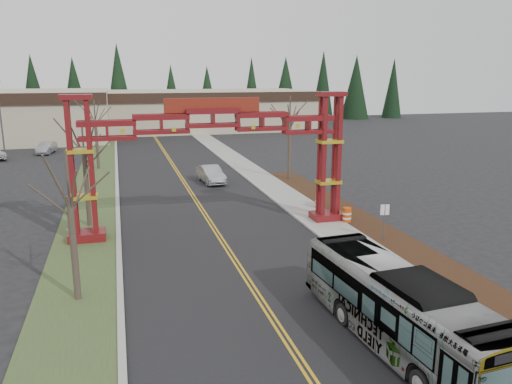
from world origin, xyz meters
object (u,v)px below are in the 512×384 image
object	(u,v)px
parked_car_far_a	(47,148)
street_sign	(385,215)
bare_tree_median_mid	(84,153)
bare_tree_right_far	(290,121)
bare_tree_median_near	(69,197)
retail_building_east	(204,110)
barrel_south	(347,216)
barrel_north	(320,201)
bare_tree_median_far	(95,121)
gateway_arch	(213,140)
transit_bus	(399,309)
silver_sedan	(211,174)
barrel_mid	(319,203)
light_pole_far	(0,112)

from	to	relation	value
parked_car_far_a	street_sign	world-z (taller)	street_sign
bare_tree_median_mid	bare_tree_right_far	bearing A→B (deg)	30.77
bare_tree_median_near	bare_tree_right_far	world-z (taller)	bare_tree_right_far
retail_building_east	barrel_south	size ratio (longest dim) A/B	34.17
street_sign	barrel_south	world-z (taller)	street_sign
street_sign	barrel_north	world-z (taller)	street_sign
bare_tree_median_mid	bare_tree_median_far	bearing A→B (deg)	90.00
gateway_arch	street_sign	xyz separation A→B (m)	(9.48, -5.13, -4.28)
transit_bus	barrel_north	distance (m)	20.29
bare_tree_median_near	barrel_south	distance (m)	19.18
silver_sedan	bare_tree_median_near	bearing A→B (deg)	-120.14
transit_bus	barrel_south	bearing A→B (deg)	67.30
barrel_south	bare_tree_right_far	bearing A→B (deg)	86.32
retail_building_east	barrel_south	xyz separation A→B (m)	(-0.95, -62.89, -2.96)
barrel_north	retail_building_east	bearing A→B (deg)	88.95
parked_car_far_a	bare_tree_right_far	world-z (taller)	bare_tree_right_far
barrel_south	silver_sedan	bearing A→B (deg)	113.00
bare_tree_median_near	street_sign	size ratio (longest dim) A/B	2.89
barrel_south	street_sign	bearing A→B (deg)	-84.11
barrel_south	transit_bus	bearing A→B (deg)	-108.78
retail_building_east	street_sign	distance (m)	67.11
gateway_arch	barrel_mid	distance (m)	10.60
silver_sedan	bare_tree_right_far	size ratio (longest dim) A/B	0.60
transit_bus	bare_tree_median_near	world-z (taller)	bare_tree_median_near
retail_building_east	bare_tree_median_mid	size ratio (longest dim) A/B	5.33
street_sign	transit_bus	bearing A→B (deg)	-117.06
transit_bus	light_pole_far	bearing A→B (deg)	109.64
bare_tree_median_near	bare_tree_right_far	xyz separation A→B (m)	(18.00, 22.45, 0.88)
bare_tree_median_far	street_sign	distance (m)	34.68
retail_building_east	bare_tree_median_mid	world-z (taller)	bare_tree_median_mid
silver_sedan	street_sign	size ratio (longest dim) A/B	2.04
silver_sedan	street_sign	bearing A→B (deg)	-76.29
barrel_south	barrel_mid	distance (m)	3.92
barrel_mid	light_pole_far	bearing A→B (deg)	128.61
street_sign	silver_sedan	bearing A→B (deg)	109.61
parked_car_far_a	light_pole_far	distance (m)	6.97
barrel_north	parked_car_far_a	bearing A→B (deg)	124.86
silver_sedan	bare_tree_median_mid	size ratio (longest dim) A/B	0.68
barrel_north	bare_tree_right_far	bearing A→B (deg)	84.04
gateway_arch	bare_tree_right_far	distance (m)	17.07
bare_tree_right_far	barrel_south	size ratio (longest dim) A/B	7.24
barrel_north	bare_tree_median_near	bearing A→B (deg)	-144.13
gateway_arch	transit_bus	bearing A→B (deg)	-76.21
bare_tree_median_near	street_sign	xyz separation A→B (m)	(17.48, 3.49, -3.12)
transit_bus	bare_tree_median_mid	world-z (taller)	bare_tree_median_mid
retail_building_east	silver_sedan	bearing A→B (deg)	-99.05
transit_bus	bare_tree_median_far	distance (m)	42.49
silver_sedan	light_pole_far	bearing A→B (deg)	127.04
retail_building_east	barrel_north	distance (m)	58.41
retail_building_east	bare_tree_right_far	distance (m)	48.17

